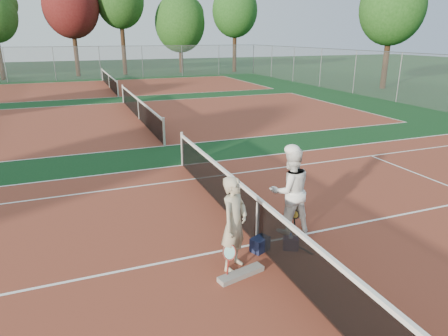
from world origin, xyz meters
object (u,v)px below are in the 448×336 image
object	(u,v)px
player_b	(290,191)
racket_spare	(292,244)
racket_red	(229,260)
racket_black_held	(293,221)
water_bottle	(290,242)
player_a	(234,224)
sports_bag_purple	(291,243)
sports_bag_navy	(260,244)
net_main	(257,221)

from	to	relation	value
player_b	racket_spare	distance (m)	1.12
racket_red	racket_spare	world-z (taller)	racket_red
racket_black_held	racket_spare	xyz separation A→B (m)	(-0.33, -0.52, -0.22)
racket_spare	water_bottle	size ratio (longest dim) A/B	1.99
racket_black_held	water_bottle	distance (m)	0.70
player_b	racket_black_held	xyz separation A→B (m)	(0.04, -0.14, -0.64)
player_a	water_bottle	size ratio (longest dim) A/B	5.80
racket_black_held	water_bottle	world-z (taller)	racket_black_held
player_a	racket_black_held	size ratio (longest dim) A/B	3.01
player_a	player_b	size ratio (longest dim) A/B	0.94
player_a	racket_red	size ratio (longest dim) A/B	3.04
racket_red	sports_bag_purple	bearing A→B (deg)	-36.24
player_a	sports_bag_purple	distance (m)	1.50
racket_spare	sports_bag_navy	size ratio (longest dim) A/B	1.68
sports_bag_navy	water_bottle	world-z (taller)	water_bottle
racket_red	racket_spare	size ratio (longest dim) A/B	0.96
net_main	racket_spare	size ratio (longest dim) A/B	18.41
racket_spare	sports_bag_purple	size ratio (longest dim) A/B	2.01
player_b	sports_bag_navy	bearing A→B (deg)	33.17
racket_red	player_a	bearing A→B (deg)	-0.98
racket_black_held	water_bottle	bearing A→B (deg)	17.09
racket_black_held	player_b	bearing A→B (deg)	-111.15
player_b	player_a	bearing A→B (deg)	31.74
racket_red	player_b	bearing A→B (deg)	-19.92
net_main	player_b	bearing A→B (deg)	17.96
net_main	player_b	size ratio (longest dim) A/B	5.93
player_a	player_b	xyz separation A→B (m)	(1.63, 0.89, 0.06)
player_b	sports_bag_navy	size ratio (longest dim) A/B	5.21
player_a	player_b	world-z (taller)	player_b
water_bottle	sports_bag_navy	bearing A→B (deg)	164.87
player_b	sports_bag_purple	xyz separation A→B (m)	(-0.34, -0.70, -0.81)
player_a	sports_bag_navy	world-z (taller)	player_a
player_a	racket_spare	size ratio (longest dim) A/B	2.92
player_b	water_bottle	xyz separation A→B (m)	(-0.35, -0.70, -0.78)
player_b	sports_bag_purple	size ratio (longest dim) A/B	6.24
water_bottle	racket_spare	bearing A→B (deg)	32.41
net_main	sports_bag_navy	size ratio (longest dim) A/B	30.86
sports_bag_navy	racket_black_held	bearing A→B (deg)	22.38
player_a	sports_bag_navy	xyz separation A→B (m)	(0.70, 0.35, -0.73)
water_bottle	racket_black_held	bearing A→B (deg)	55.04
sports_bag_navy	player_b	bearing A→B (deg)	29.93
water_bottle	net_main	bearing A→B (deg)	141.72
racket_spare	racket_black_held	bearing A→B (deg)	-61.32
player_a	racket_black_held	distance (m)	1.92
racket_black_held	racket_spare	distance (m)	0.65
player_a	racket_red	distance (m)	0.64
racket_spare	sports_bag_navy	distance (m)	0.66
racket_red	net_main	bearing A→B (deg)	-10.07
racket_black_held	sports_bag_navy	xyz separation A→B (m)	(-0.98, -0.40, -0.15)
racket_red	racket_spare	xyz separation A→B (m)	(1.51, 0.43, -0.22)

